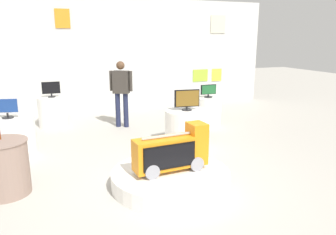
% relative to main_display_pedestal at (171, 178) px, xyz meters
% --- Properties ---
extents(ground_plane, '(30.00, 30.00, 0.00)m').
position_rel_main_display_pedestal_xyz_m(ground_plane, '(-0.15, 0.05, -0.12)').
color(ground_plane, '#B2ADA3').
extents(back_wall_display, '(11.00, 0.13, 3.25)m').
position_rel_main_display_pedestal_xyz_m(back_wall_display, '(-0.16, 5.44, 1.51)').
color(back_wall_display, silver).
rests_on(back_wall_display, ground).
extents(main_display_pedestal, '(1.77, 1.77, 0.23)m').
position_rel_main_display_pedestal_xyz_m(main_display_pedestal, '(0.00, 0.00, 0.00)').
color(main_display_pedestal, white).
rests_on(main_display_pedestal, ground).
extents(novelty_firetruck_tv, '(1.13, 0.41, 0.69)m').
position_rel_main_display_pedestal_xyz_m(novelty_firetruck_tv, '(0.02, -0.01, 0.40)').
color(novelty_firetruck_tv, gray).
rests_on(novelty_firetruck_tv, main_display_pedestal).
extents(display_pedestal_left_rear, '(0.88, 0.88, 0.74)m').
position_rel_main_display_pedestal_xyz_m(display_pedestal_left_rear, '(1.01, 1.63, 0.25)').
color(display_pedestal_left_rear, white).
rests_on(display_pedestal_left_rear, ground).
extents(tv_on_left_rear, '(0.51, 0.20, 0.42)m').
position_rel_main_display_pedestal_xyz_m(tv_on_left_rear, '(1.01, 1.63, 0.84)').
color(tv_on_left_rear, black).
rests_on(tv_on_left_rear, display_pedestal_left_rear).
extents(display_pedestal_center_rear, '(0.89, 0.89, 0.74)m').
position_rel_main_display_pedestal_xyz_m(display_pedestal_center_rear, '(-2.28, 2.24, 0.25)').
color(display_pedestal_center_rear, white).
rests_on(display_pedestal_center_rear, ground).
extents(tv_on_center_rear, '(0.40, 0.20, 0.37)m').
position_rel_main_display_pedestal_xyz_m(tv_on_center_rear, '(-2.28, 2.23, 0.82)').
color(tv_on_center_rear, black).
rests_on(tv_on_center_rear, display_pedestal_center_rear).
extents(display_pedestal_right_rear, '(0.65, 0.65, 0.74)m').
position_rel_main_display_pedestal_xyz_m(display_pedestal_right_rear, '(2.09, 2.74, 0.25)').
color(display_pedestal_right_rear, white).
rests_on(display_pedestal_right_rear, ground).
extents(tv_on_right_rear, '(0.40, 0.20, 0.31)m').
position_rel_main_display_pedestal_xyz_m(tv_on_right_rear, '(2.09, 2.74, 0.78)').
color(tv_on_right_rear, black).
rests_on(tv_on_right_rear, display_pedestal_right_rear).
extents(display_pedestal_far_right, '(0.69, 0.69, 0.74)m').
position_rel_main_display_pedestal_xyz_m(display_pedestal_far_right, '(-1.44, 4.17, 0.25)').
color(display_pedestal_far_right, white).
rests_on(display_pedestal_far_right, ground).
extents(tv_on_far_right, '(0.42, 0.17, 0.37)m').
position_rel_main_display_pedestal_xyz_m(tv_on_far_right, '(-1.44, 4.17, 0.83)').
color(tv_on_far_right, black).
rests_on(tv_on_far_right, display_pedestal_far_right).
extents(side_table_round, '(0.70, 0.70, 0.78)m').
position_rel_main_display_pedestal_xyz_m(side_table_round, '(-2.27, 0.62, 0.29)').
color(side_table_round, gray).
rests_on(side_table_round, ground).
extents(shopper_browsing_near_truck, '(0.50, 0.36, 1.60)m').
position_rel_main_display_pedestal_xyz_m(shopper_browsing_near_truck, '(0.14, 3.53, 0.82)').
color(shopper_browsing_near_truck, '#1E233F').
rests_on(shopper_browsing_near_truck, ground).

